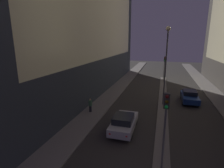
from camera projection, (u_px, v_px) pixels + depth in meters
name	position (u px, v px, depth m)	size (l,w,h in m)	color
median_strip	(163.00, 102.00, 22.86)	(1.12, 32.62, 0.12)	#66605B
traffic_light_near	(166.00, 115.00, 9.98)	(0.32, 0.42, 4.91)	#4C4C51
traffic_light_mid	(165.00, 64.00, 32.73)	(0.32, 0.42, 4.91)	#4C4C51
street_lamp	(167.00, 53.00, 20.31)	(0.55, 0.55, 9.36)	#4C4C51
car_left_lane	(124.00, 123.00, 15.53)	(1.93, 4.36, 1.55)	#B2B2B7
car_right_lane	(190.00, 96.00, 22.84)	(1.93, 4.25, 1.51)	navy
pedestrian_on_left_sidewalk	(90.00, 105.00, 19.37)	(0.40, 0.40, 1.53)	black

